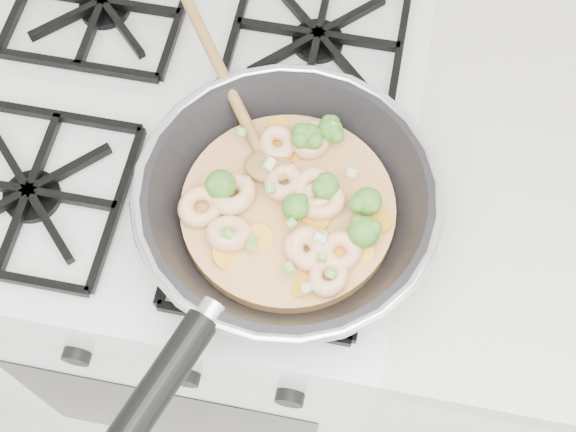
# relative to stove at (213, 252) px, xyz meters

# --- Properties ---
(stove) EXTENTS (0.60, 0.60, 0.92)m
(stove) POSITION_rel_stove_xyz_m (0.00, 0.00, 0.00)
(stove) COLOR white
(stove) RESTS_ON ground
(skillet) EXTENTS (0.38, 0.60, 0.11)m
(skillet) POSITION_rel_stove_xyz_m (0.16, -0.13, 0.50)
(skillet) COLOR black
(skillet) RESTS_ON stove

